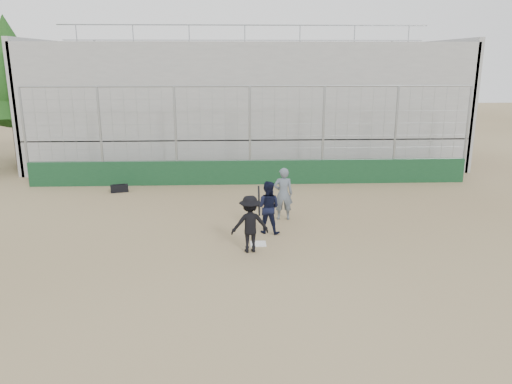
{
  "coord_description": "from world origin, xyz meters",
  "views": [
    {
      "loc": [
        -0.65,
        -13.17,
        5.07
      ],
      "look_at": [
        0.0,
        1.4,
        1.15
      ],
      "focal_mm": 35.0,
      "sensor_mm": 36.0,
      "label": 1
    }
  ],
  "objects_px": {
    "umpire": "(283,196)",
    "catcher_crouched": "(267,216)",
    "batter_at_plate": "(250,224)",
    "equipment_bag": "(119,188)"
  },
  "relations": [
    {
      "from": "batter_at_plate",
      "to": "equipment_bag",
      "type": "xyz_separation_m",
      "value": [
        -4.91,
        6.44,
        -0.64
      ]
    },
    {
      "from": "umpire",
      "to": "catcher_crouched",
      "type": "bearing_deg",
      "value": 66.4
    },
    {
      "from": "catcher_crouched",
      "to": "umpire",
      "type": "xyz_separation_m",
      "value": [
        0.59,
        1.31,
        0.23
      ]
    },
    {
      "from": "catcher_crouched",
      "to": "equipment_bag",
      "type": "relative_size",
      "value": 1.53
    },
    {
      "from": "catcher_crouched",
      "to": "equipment_bag",
      "type": "xyz_separation_m",
      "value": [
        -5.48,
        5.0,
        -0.4
      ]
    },
    {
      "from": "catcher_crouched",
      "to": "umpire",
      "type": "relative_size",
      "value": 0.71
    },
    {
      "from": "batter_at_plate",
      "to": "catcher_crouched",
      "type": "xyz_separation_m",
      "value": [
        0.57,
        1.44,
        -0.24
      ]
    },
    {
      "from": "batter_at_plate",
      "to": "umpire",
      "type": "relative_size",
      "value": 1.13
    },
    {
      "from": "catcher_crouched",
      "to": "batter_at_plate",
      "type": "bearing_deg",
      "value": -111.52
    },
    {
      "from": "umpire",
      "to": "batter_at_plate",
      "type": "bearing_deg",
      "value": 67.87
    }
  ]
}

